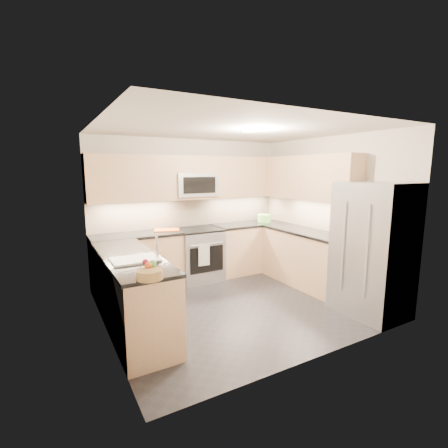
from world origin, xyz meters
TOP-DOWN VIEW (x-y plane):
  - floor at (0.00, 0.00)m, footprint 3.60×3.20m
  - ceiling at (0.00, 0.00)m, footprint 3.60×3.20m
  - wall_back at (0.00, 1.60)m, footprint 3.60×0.02m
  - wall_front at (0.00, -1.60)m, footprint 3.60×0.02m
  - wall_left at (-1.80, 0.00)m, footprint 0.02×3.20m
  - wall_right at (1.80, 0.00)m, footprint 0.02×3.20m
  - base_cab_back_left at (-1.09, 1.30)m, footprint 1.42×0.60m
  - base_cab_back_right at (1.09, 1.30)m, footprint 1.42×0.60m
  - base_cab_right at (1.50, 0.15)m, footprint 0.60×1.70m
  - base_cab_peninsula at (-1.50, 0.00)m, footprint 0.60×2.00m
  - countertop_back_left at (-1.09, 1.30)m, footprint 1.42×0.63m
  - countertop_back_right at (1.09, 1.30)m, footprint 1.42×0.63m
  - countertop_right at (1.50, 0.15)m, footprint 0.63×1.70m
  - countertop_peninsula at (-1.50, 0.00)m, footprint 0.63×2.00m
  - upper_cab_back at (0.00, 1.43)m, footprint 3.60×0.35m
  - upper_cab_right at (1.62, 0.28)m, footprint 0.35×1.95m
  - backsplash_back at (0.00, 1.60)m, footprint 3.60×0.01m
  - backsplash_right at (1.80, 0.45)m, footprint 0.01×2.30m
  - gas_range at (0.00, 1.28)m, footprint 0.76×0.65m
  - range_cooktop at (0.00, 1.28)m, footprint 0.76×0.65m
  - oven_door_glass at (0.00, 0.95)m, footprint 0.62×0.02m
  - oven_handle at (0.00, 0.93)m, footprint 0.60×0.02m
  - microwave at (0.00, 1.40)m, footprint 0.76×0.40m
  - microwave_door at (0.00, 1.20)m, footprint 0.60×0.01m
  - refrigerator at (1.45, -1.15)m, footprint 0.70×0.90m
  - fridge_handle_left at (1.08, -1.33)m, footprint 0.02×0.02m
  - fridge_handle_right at (1.08, -0.97)m, footprint 0.02×0.02m
  - sink_basin at (-1.50, -0.25)m, footprint 0.52×0.38m
  - faucet at (-1.24, -0.25)m, footprint 0.03×0.03m
  - utensil_bowl at (1.44, 1.28)m, footprint 0.29×0.29m
  - cutting_board at (-0.55, 1.37)m, footprint 0.50×0.42m
  - fruit_basket at (-1.54, -0.96)m, footprint 0.33×0.33m
  - fruit_apple at (-1.52, -0.77)m, footprint 0.06×0.06m
  - fruit_pear at (-1.48, -0.87)m, footprint 0.08×0.08m
  - dish_towel_check at (-0.07, 0.91)m, footprint 0.20×0.03m
  - fruit_orange at (-1.53, -0.89)m, footprint 0.07×0.07m

SIDE VIEW (x-z plane):
  - floor at x=0.00m, z-range 0.00..0.00m
  - base_cab_back_left at x=-1.09m, z-range 0.00..0.90m
  - base_cab_back_right at x=1.09m, z-range 0.00..0.90m
  - base_cab_right at x=1.50m, z-range 0.00..0.90m
  - base_cab_peninsula at x=-1.50m, z-range 0.00..0.90m
  - oven_door_glass at x=0.00m, z-range 0.22..0.68m
  - gas_range at x=0.00m, z-range 0.00..0.91m
  - dish_towel_check at x=-0.07m, z-range 0.36..0.74m
  - oven_handle at x=0.00m, z-range 0.71..0.73m
  - sink_basin at x=-1.50m, z-range 0.80..0.96m
  - refrigerator at x=1.45m, z-range 0.00..1.80m
  - range_cooktop at x=0.00m, z-range 0.90..0.93m
  - countertop_back_left at x=-1.09m, z-range 0.90..0.94m
  - countertop_back_right at x=1.09m, z-range 0.90..0.94m
  - countertop_right at x=1.50m, z-range 0.90..0.94m
  - countertop_peninsula at x=-1.50m, z-range 0.90..0.94m
  - cutting_board at x=-0.55m, z-range 0.94..0.95m
  - fridge_handle_left at x=1.08m, z-range 0.35..1.55m
  - fridge_handle_right at x=1.08m, z-range 0.35..1.55m
  - fruit_basket at x=-1.54m, z-range 0.94..1.03m
  - utensil_bowl at x=1.44m, z-range 0.94..1.09m
  - fruit_orange at x=-1.53m, z-range 1.02..1.09m
  - fruit_apple at x=-1.52m, z-range 1.03..1.08m
  - fruit_pear at x=-1.48m, z-range 1.02..1.09m
  - faucet at x=-1.24m, z-range 0.94..1.22m
  - backsplash_back at x=0.00m, z-range 0.94..1.45m
  - backsplash_right at x=1.80m, z-range 0.94..1.45m
  - wall_back at x=0.00m, z-range 0.00..2.50m
  - wall_front at x=0.00m, z-range 0.00..2.50m
  - wall_left at x=-1.80m, z-range 0.00..2.50m
  - wall_right at x=1.80m, z-range 0.00..2.50m
  - microwave at x=0.00m, z-range 1.50..1.90m
  - microwave_door at x=0.00m, z-range 1.56..1.84m
  - upper_cab_back at x=0.00m, z-range 1.45..2.20m
  - upper_cab_right at x=1.62m, z-range 1.45..2.20m
  - ceiling at x=0.00m, z-range 2.49..2.51m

